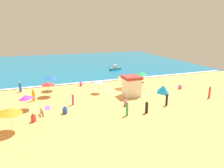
{
  "coord_description": "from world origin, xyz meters",
  "views": [
    {
      "loc": [
        -10.73,
        -29.45,
        9.71
      ],
      "look_at": [
        0.31,
        1.1,
        0.8
      ],
      "focal_mm": 32.78,
      "sensor_mm": 36.0,
      "label": 1
    }
  ],
  "objects_px": {
    "lifeguard_cabana": "(132,86)",
    "beachgoer_10": "(180,87)",
    "beach_umbrella_2": "(142,73)",
    "beachgoer_2": "(73,99)",
    "beachgoer_1": "(127,109)",
    "beachgoer_8": "(167,99)",
    "beachgoer_12": "(126,80)",
    "beach_tent": "(163,89)",
    "beach_umbrella_4": "(9,111)",
    "beachgoer_4": "(33,95)",
    "beach_umbrella_0": "(26,97)",
    "beachgoer_0": "(20,87)",
    "beachgoer_6": "(126,103)",
    "small_boat_0": "(115,68)",
    "beach_umbrella_6": "(48,84)",
    "parked_bicycle": "(42,112)",
    "beach_umbrella_1": "(51,78)",
    "beachgoer_11": "(210,92)",
    "beachgoer_7": "(65,110)",
    "beachgoer_5": "(81,84)",
    "beach_umbrella_5": "(99,82)",
    "beach_umbrella_3": "(124,76)",
    "beachgoer_3": "(33,118)",
    "beachgoer_9": "(147,107)"
  },
  "relations": [
    {
      "from": "beach_umbrella_6",
      "to": "parked_bicycle",
      "type": "relative_size",
      "value": 1.52
    },
    {
      "from": "beach_umbrella_0",
      "to": "beachgoer_10",
      "type": "bearing_deg",
      "value": 2.34
    },
    {
      "from": "beachgoer_4",
      "to": "beachgoer_12",
      "type": "relative_size",
      "value": 1.07
    },
    {
      "from": "beach_umbrella_6",
      "to": "beachgoer_2",
      "type": "height_order",
      "value": "beach_umbrella_6"
    },
    {
      "from": "beach_umbrella_1",
      "to": "beachgoer_0",
      "type": "distance_m",
      "value": 4.96
    },
    {
      "from": "beach_umbrella_1",
      "to": "small_boat_0",
      "type": "xyz_separation_m",
      "value": [
        15.41,
        11.86,
        -1.62
      ]
    },
    {
      "from": "beach_umbrella_0",
      "to": "beachgoer_4",
      "type": "relative_size",
      "value": 1.44
    },
    {
      "from": "lifeguard_cabana",
      "to": "beachgoer_10",
      "type": "bearing_deg",
      "value": 2.1
    },
    {
      "from": "lifeguard_cabana",
      "to": "beach_umbrella_1",
      "type": "xyz_separation_m",
      "value": [
        -10.96,
        6.69,
        0.58
      ]
    },
    {
      "from": "beachgoer_12",
      "to": "beachgoer_8",
      "type": "bearing_deg",
      "value": -86.12
    },
    {
      "from": "beachgoer_2",
      "to": "beachgoer_7",
      "type": "bearing_deg",
      "value": -118.12
    },
    {
      "from": "beach_tent",
      "to": "beachgoer_1",
      "type": "xyz_separation_m",
      "value": [
        -8.63,
        -5.82,
        0.19
      ]
    },
    {
      "from": "beachgoer_10",
      "to": "beachgoer_11",
      "type": "xyz_separation_m",
      "value": [
        1.08,
        -5.16,
        0.53
      ]
    },
    {
      "from": "beachgoer_6",
      "to": "beach_umbrella_4",
      "type": "bearing_deg",
      "value": -169.51
    },
    {
      "from": "beach_umbrella_4",
      "to": "beachgoer_3",
      "type": "relative_size",
      "value": 3.18
    },
    {
      "from": "beachgoer_3",
      "to": "beachgoer_5",
      "type": "relative_size",
      "value": 1.2
    },
    {
      "from": "beach_umbrella_1",
      "to": "beach_umbrella_3",
      "type": "bearing_deg",
      "value": -13.52
    },
    {
      "from": "beach_umbrella_0",
      "to": "beachgoer_5",
      "type": "xyz_separation_m",
      "value": [
        8.36,
        8.26,
        -1.29
      ]
    },
    {
      "from": "beachgoer_1",
      "to": "beachgoer_8",
      "type": "height_order",
      "value": "beachgoer_1"
    },
    {
      "from": "beachgoer_6",
      "to": "beachgoer_9",
      "type": "height_order",
      "value": "beachgoer_9"
    },
    {
      "from": "beach_umbrella_2",
      "to": "beachgoer_0",
      "type": "bearing_deg",
      "value": 177.81
    },
    {
      "from": "beach_tent",
      "to": "beachgoer_4",
      "type": "xyz_separation_m",
      "value": [
        -18.73,
        3.07,
        0.14
      ]
    },
    {
      "from": "beach_tent",
      "to": "beachgoer_0",
      "type": "relative_size",
      "value": 1.42
    },
    {
      "from": "beach_umbrella_2",
      "to": "beachgoer_2",
      "type": "xyz_separation_m",
      "value": [
        -14.11,
        -7.6,
        -0.85
      ]
    },
    {
      "from": "beach_umbrella_4",
      "to": "beachgoer_5",
      "type": "distance_m",
      "value": 16.83
    },
    {
      "from": "beach_umbrella_6",
      "to": "beachgoer_4",
      "type": "height_order",
      "value": "beach_umbrella_6"
    },
    {
      "from": "beach_tent",
      "to": "beachgoer_8",
      "type": "height_order",
      "value": "beachgoer_8"
    },
    {
      "from": "beach_umbrella_0",
      "to": "beachgoer_2",
      "type": "relative_size",
      "value": 1.56
    },
    {
      "from": "beach_umbrella_3",
      "to": "beachgoer_6",
      "type": "bearing_deg",
      "value": -111.43
    },
    {
      "from": "beachgoer_11",
      "to": "small_boat_0",
      "type": "bearing_deg",
      "value": 103.47
    },
    {
      "from": "beach_umbrella_4",
      "to": "beachgoer_4",
      "type": "distance_m",
      "value": 8.85
    },
    {
      "from": "beachgoer_8",
      "to": "small_boat_0",
      "type": "height_order",
      "value": "beachgoer_8"
    },
    {
      "from": "beach_umbrella_0",
      "to": "beachgoer_7",
      "type": "bearing_deg",
      "value": -33.82
    },
    {
      "from": "beach_umbrella_3",
      "to": "beachgoer_2",
      "type": "relative_size",
      "value": 1.93
    },
    {
      "from": "parked_bicycle",
      "to": "beachgoer_12",
      "type": "height_order",
      "value": "beachgoer_12"
    },
    {
      "from": "beach_umbrella_4",
      "to": "beachgoer_10",
      "type": "bearing_deg",
      "value": 14.7
    },
    {
      "from": "beachgoer_11",
      "to": "beach_umbrella_3",
      "type": "bearing_deg",
      "value": 137.52
    },
    {
      "from": "beach_umbrella_5",
      "to": "beachgoer_6",
      "type": "distance_m",
      "value": 6.87
    },
    {
      "from": "beachgoer_0",
      "to": "beachgoer_9",
      "type": "distance_m",
      "value": 20.24
    },
    {
      "from": "beachgoer_7",
      "to": "beachgoer_11",
      "type": "distance_m",
      "value": 20.3
    },
    {
      "from": "beachgoer_8",
      "to": "small_boat_0",
      "type": "distance_m",
      "value": 23.94
    },
    {
      "from": "beachgoer_7",
      "to": "beachgoer_0",
      "type": "bearing_deg",
      "value": 116.61
    },
    {
      "from": "beachgoer_12",
      "to": "beach_tent",
      "type": "bearing_deg",
      "value": -64.03
    },
    {
      "from": "beachgoer_0",
      "to": "beach_umbrella_4",
      "type": "bearing_deg",
      "value": -89.71
    },
    {
      "from": "beachgoer_6",
      "to": "small_boat_0",
      "type": "height_order",
      "value": "small_boat_0"
    },
    {
      "from": "beach_umbrella_1",
      "to": "beachgoer_10",
      "type": "bearing_deg",
      "value": -17.7
    },
    {
      "from": "beachgoer_12",
      "to": "beachgoer_7",
      "type": "bearing_deg",
      "value": -141.24
    },
    {
      "from": "beach_umbrella_5",
      "to": "beachgoer_1",
      "type": "height_order",
      "value": "beach_umbrella_5"
    },
    {
      "from": "beach_tent",
      "to": "beachgoer_11",
      "type": "xyz_separation_m",
      "value": [
        5.01,
        -4.17,
        0.22
      ]
    },
    {
      "from": "beach_umbrella_0",
      "to": "beachgoer_12",
      "type": "xyz_separation_m",
      "value": [
        16.18,
        6.74,
        -0.9
      ]
    }
  ]
}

